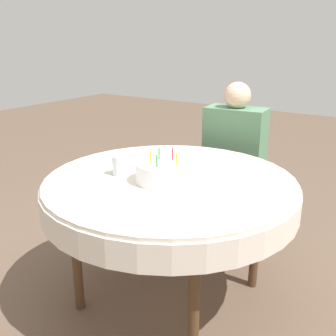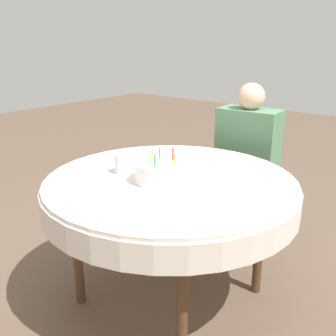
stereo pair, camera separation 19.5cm
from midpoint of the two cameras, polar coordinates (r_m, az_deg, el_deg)
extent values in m
plane|color=brown|center=(2.32, 2.84, -18.09)|extent=(12.00, 12.00, 0.00)
cylinder|color=silver|center=(1.98, 3.15, -1.79)|extent=(1.26, 1.26, 0.02)
cylinder|color=silver|center=(2.01, 3.12, -3.75)|extent=(1.28, 1.28, 0.13)
cylinder|color=#4C331E|center=(2.12, -10.52, -11.15)|extent=(0.05, 0.05, 0.68)
cylinder|color=#4C331E|center=(1.72, 5.48, -18.61)|extent=(0.05, 0.05, 0.68)
cylinder|color=#4C331E|center=(2.57, 1.39, -5.37)|extent=(0.05, 0.05, 0.68)
cylinder|color=#4C331E|center=(2.25, 15.65, -9.73)|extent=(0.05, 0.05, 0.68)
cube|color=brown|center=(2.84, 13.19, -1.31)|extent=(0.43, 0.43, 0.04)
cube|color=brown|center=(2.94, 14.91, 4.13)|extent=(0.36, 0.06, 0.45)
cylinder|color=brown|center=(2.84, 8.32, -5.98)|extent=(0.04, 0.04, 0.42)
cylinder|color=brown|center=(2.72, 14.79, -7.56)|extent=(0.04, 0.04, 0.42)
cylinder|color=brown|center=(3.13, 11.19, -3.80)|extent=(0.04, 0.04, 0.42)
cylinder|color=brown|center=(3.02, 17.13, -5.12)|extent=(0.04, 0.04, 0.42)
cylinder|color=#DBB293|center=(2.82, 9.70, -5.87)|extent=(0.09, 0.09, 0.46)
cylinder|color=#DBB293|center=(2.75, 13.58, -6.80)|extent=(0.09, 0.09, 0.46)
cube|color=#568460|center=(2.77, 13.56, 3.57)|extent=(0.43, 0.25, 0.46)
sphere|color=#DBB293|center=(2.71, 14.07, 10.00)|extent=(0.18, 0.18, 0.18)
cylinder|color=white|center=(1.92, 2.13, -0.59)|extent=(0.28, 0.28, 0.10)
cylinder|color=gold|center=(1.86, 3.99, 1.18)|extent=(0.01, 0.01, 0.06)
cylinder|color=red|center=(1.94, 3.58, 1.98)|extent=(0.01, 0.01, 0.06)
cylinder|color=green|center=(1.95, 1.64, 2.08)|extent=(0.01, 0.01, 0.06)
cylinder|color=gold|center=(1.89, 0.31, 1.55)|extent=(0.01, 0.01, 0.06)
cylinder|color=green|center=(1.84, 1.10, 1.06)|extent=(0.01, 0.01, 0.06)
cylinder|color=silver|center=(2.04, -4.01, 0.55)|extent=(0.08, 0.08, 0.10)
camera|label=1|loc=(0.10, -87.14, 0.96)|focal=42.00mm
camera|label=2|loc=(0.10, 92.86, -0.96)|focal=42.00mm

